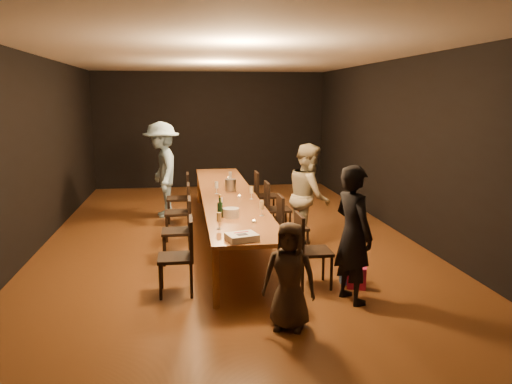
{
  "coord_description": "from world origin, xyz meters",
  "views": [
    {
      "loc": [
        -0.72,
        -8.19,
        2.33
      ],
      "look_at": [
        0.29,
        -1.23,
        1.0
      ],
      "focal_mm": 35.0,
      "sensor_mm": 36.0,
      "label": 1
    }
  ],
  "objects": [
    {
      "name": "ground",
      "position": [
        0.0,
        0.0,
        0.0
      ],
      "size": [
        10.0,
        10.0,
        0.0
      ],
      "primitive_type": "plane",
      "color": "#472711",
      "rests_on": "ground"
    },
    {
      "name": "room_shell",
      "position": [
        0.0,
        0.0,
        2.08
      ],
      "size": [
        6.04,
        10.04,
        3.02
      ],
      "color": "black",
      "rests_on": "ground"
    },
    {
      "name": "table",
      "position": [
        0.0,
        0.0,
        0.7
      ],
      "size": [
        0.9,
        6.0,
        0.75
      ],
      "color": "brown",
      "rests_on": "ground"
    },
    {
      "name": "chair_right_0",
      "position": [
        0.85,
        -2.4,
        0.47
      ],
      "size": [
        0.42,
        0.42,
        0.93
      ],
      "primitive_type": null,
      "rotation": [
        0.0,
        0.0,
        -1.57
      ],
      "color": "black",
      "rests_on": "ground"
    },
    {
      "name": "chair_right_1",
      "position": [
        0.85,
        -1.2,
        0.47
      ],
      "size": [
        0.42,
        0.42,
        0.93
      ],
      "primitive_type": null,
      "rotation": [
        0.0,
        0.0,
        -1.57
      ],
      "color": "black",
      "rests_on": "ground"
    },
    {
      "name": "chair_right_2",
      "position": [
        0.85,
        0.0,
        0.47
      ],
      "size": [
        0.42,
        0.42,
        0.93
      ],
      "primitive_type": null,
      "rotation": [
        0.0,
        0.0,
        -1.57
      ],
      "color": "black",
      "rests_on": "ground"
    },
    {
      "name": "chair_right_3",
      "position": [
        0.85,
        1.2,
        0.47
      ],
      "size": [
        0.42,
        0.42,
        0.93
      ],
      "primitive_type": null,
      "rotation": [
        0.0,
        0.0,
        -1.57
      ],
      "color": "black",
      "rests_on": "ground"
    },
    {
      "name": "chair_left_0",
      "position": [
        -0.85,
        -2.4,
        0.47
      ],
      "size": [
        0.42,
        0.42,
        0.93
      ],
      "primitive_type": null,
      "rotation": [
        0.0,
        0.0,
        1.57
      ],
      "color": "black",
      "rests_on": "ground"
    },
    {
      "name": "chair_left_1",
      "position": [
        -0.85,
        -1.2,
        0.47
      ],
      "size": [
        0.42,
        0.42,
        0.93
      ],
      "primitive_type": null,
      "rotation": [
        0.0,
        0.0,
        1.57
      ],
      "color": "black",
      "rests_on": "ground"
    },
    {
      "name": "chair_left_2",
      "position": [
        -0.85,
        0.0,
        0.47
      ],
      "size": [
        0.42,
        0.42,
        0.93
      ],
      "primitive_type": null,
      "rotation": [
        0.0,
        0.0,
        1.57
      ],
      "color": "black",
      "rests_on": "ground"
    },
    {
      "name": "chair_left_3",
      "position": [
        -0.85,
        1.2,
        0.47
      ],
      "size": [
        0.42,
        0.42,
        0.93
      ],
      "primitive_type": null,
      "rotation": [
        0.0,
        0.0,
        1.57
      ],
      "color": "black",
      "rests_on": "ground"
    },
    {
      "name": "woman_birthday",
      "position": [
        1.17,
        -2.91,
        0.8
      ],
      "size": [
        0.55,
        0.67,
        1.6
      ],
      "primitive_type": "imported",
      "rotation": [
        0.0,
        0.0,
        1.89
      ],
      "color": "black",
      "rests_on": "ground"
    },
    {
      "name": "woman_tan",
      "position": [
        1.2,
        -0.76,
        0.82
      ],
      "size": [
        0.73,
        0.88,
        1.65
      ],
      "primitive_type": "imported",
      "rotation": [
        0.0,
        0.0,
        1.43
      ],
      "color": "#B8AC8A",
      "rests_on": "ground"
    },
    {
      "name": "man_blue",
      "position": [
        -1.15,
        1.69,
        0.94
      ],
      "size": [
        0.88,
        1.31,
        1.88
      ],
      "primitive_type": "imported",
      "rotation": [
        0.0,
        0.0,
        -1.41
      ],
      "color": "#93C1E3",
      "rests_on": "ground"
    },
    {
      "name": "child",
      "position": [
        0.31,
        -3.49,
        0.56
      ],
      "size": [
        0.64,
        0.53,
        1.11
      ],
      "primitive_type": "imported",
      "rotation": [
        0.0,
        0.0,
        -0.38
      ],
      "color": "#3B2D21",
      "rests_on": "ground"
    },
    {
      "name": "gift_bag_red",
      "position": [
        1.36,
        -2.56,
        0.14
      ],
      "size": [
        0.26,
        0.2,
        0.27
      ],
      "primitive_type": "cube",
      "rotation": [
        0.0,
        0.0,
        -0.39
      ],
      "color": "#BA1B55",
      "rests_on": "ground"
    },
    {
      "name": "gift_bag_blue",
      "position": [
        1.33,
        -2.38,
        0.15
      ],
      "size": [
        0.26,
        0.19,
        0.31
      ],
      "primitive_type": "cube",
      "rotation": [
        0.0,
        0.0,
        -0.12
      ],
      "color": "#2757AB",
      "rests_on": "ground"
    },
    {
      "name": "birthday_cake",
      "position": [
        -0.1,
        -2.8,
        0.79
      ],
      "size": [
        0.39,
        0.35,
        0.08
      ],
      "rotation": [
        0.0,
        0.0,
        0.27
      ],
      "color": "white",
      "rests_on": "table"
    },
    {
      "name": "plate_stack",
      "position": [
        -0.11,
        -1.69,
        0.81
      ],
      "size": [
        0.29,
        0.29,
        0.12
      ],
      "primitive_type": "cylinder",
      "rotation": [
        0.0,
        0.0,
        -0.39
      ],
      "color": "white",
      "rests_on": "table"
    },
    {
      "name": "champagne_bottle",
      "position": [
        -0.26,
        -1.66,
        0.9
      ],
      "size": [
        0.09,
        0.09,
        0.31
      ],
      "primitive_type": null,
      "rotation": [
        0.0,
        0.0,
        -0.37
      ],
      "color": "black",
      "rests_on": "table"
    },
    {
      "name": "ice_bucket",
      "position": [
        0.06,
        0.23,
        0.85
      ],
      "size": [
        0.22,
        0.22,
        0.21
      ],
      "primitive_type": "cylinder",
      "rotation": [
        0.0,
        0.0,
        -0.19
      ],
      "color": "#A3A3A7",
      "rests_on": "table"
    },
    {
      "name": "wineglass_0",
      "position": [
        -0.31,
        -2.27,
        0.85
      ],
      "size": [
        0.06,
        0.06,
        0.21
      ],
      "primitive_type": null,
      "color": "beige",
      "rests_on": "table"
    },
    {
      "name": "wineglass_1",
      "position": [
        0.31,
        -1.66,
        0.85
      ],
      "size": [
        0.06,
        0.06,
        0.21
      ],
      "primitive_type": null,
      "color": "beige",
      "rests_on": "table"
    },
    {
      "name": "wineglass_2",
      "position": [
        -0.22,
        -1.34,
        0.85
      ],
      "size": [
        0.06,
        0.06,
        0.21
      ],
      "primitive_type": null,
      "color": "silver",
      "rests_on": "table"
    },
    {
      "name": "wineglass_3",
      "position": [
        0.32,
        -0.52,
        0.85
      ],
      "size": [
        0.06,
        0.06,
        0.21
      ],
      "primitive_type": null,
      "color": "beige",
      "rests_on": "table"
    },
    {
      "name": "wineglass_4",
      "position": [
        -0.19,
        0.01,
        0.85
      ],
      "size": [
        0.06,
        0.06,
        0.21
      ],
      "primitive_type": null,
      "color": "silver",
      "rests_on": "table"
    },
    {
      "name": "wineglass_5",
      "position": [
        0.14,
        1.1,
        0.85
      ],
      "size": [
        0.06,
        0.06,
        0.21
      ],
      "primitive_type": null,
      "color": "silver",
      "rests_on": "table"
    },
    {
      "name": "tealight_near",
      "position": [
        0.15,
        -2.03,
        0.77
      ],
      "size": [
        0.05,
        0.05,
        0.03
      ],
      "primitive_type": "cylinder",
      "color": "#B2B7B2",
      "rests_on": "table"
    },
    {
      "name": "tealight_mid",
      "position": [
        0.15,
        -0.35,
        0.77
      ],
      "size": [
        0.05,
        0.05,
        0.03
      ],
      "primitive_type": "cylinder",
      "color": "#B2B7B2",
      "rests_on": "table"
    },
    {
      "name": "tealight_far",
      "position": [
        0.15,
        1.53,
        0.77
      ],
      "size": [
        0.05,
        0.05,
        0.03
      ],
      "primitive_type": "cylinder",
      "color": "#B2B7B2",
      "rests_on": "table"
    }
  ]
}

